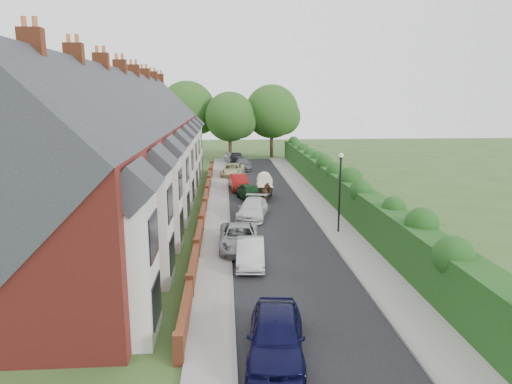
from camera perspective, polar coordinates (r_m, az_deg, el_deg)
ground at (r=25.32m, az=4.89°, el=-7.97°), size 140.00×140.00×0.00m
road at (r=35.72m, az=1.42°, el=-2.03°), size 6.00×58.00×0.02m
pavement_hedge_side at (r=36.31m, az=7.88°, el=-1.83°), size 2.20×58.00×0.12m
pavement_house_side at (r=35.57m, az=-4.77°, el=-2.04°), size 1.70×58.00×0.12m
kerb_hedge_side at (r=36.11m, az=6.24°, el=-1.85°), size 0.18×58.00×0.13m
kerb_house_side at (r=35.56m, az=-3.48°, el=-2.02°), size 0.18×58.00×0.13m
hedge at (r=36.40m, az=10.72°, el=0.59°), size 2.10×58.00×2.85m
terrace_row at (r=34.50m, az=-15.85°, el=4.58°), size 9.05×40.50×11.50m
garden_wall_row at (r=34.53m, az=-6.47°, el=-1.82°), size 0.35×40.35×1.10m
lamppost at (r=28.93m, az=10.47°, el=1.15°), size 0.32×0.32×5.16m
tree_far_left at (r=63.68m, az=-2.97°, el=9.23°), size 7.14×6.80×9.29m
tree_far_right at (r=66.04m, az=2.31°, el=9.85°), size 7.98×7.60×10.31m
tree_far_back at (r=66.81m, az=-8.21°, el=10.02°), size 8.40×8.00×10.82m
car_navy at (r=15.85m, az=2.51°, el=-17.48°), size 2.40×4.82×1.58m
car_silver_a at (r=23.78m, az=-0.69°, el=-7.57°), size 1.62×4.06×1.31m
car_silver_b at (r=26.15m, az=-2.10°, el=-5.70°), size 2.33×4.93×1.36m
car_white at (r=32.71m, az=-0.41°, el=-2.11°), size 2.81×4.97×1.36m
car_green at (r=38.37m, az=-0.75°, el=-0.03°), size 2.54×4.28×1.36m
car_red at (r=42.70m, az=-2.18°, el=1.22°), size 1.88×4.42×1.42m
car_beige at (r=50.22m, az=-2.94°, el=2.78°), size 2.94×5.19×1.37m
car_grey at (r=54.77m, az=-1.64°, el=3.52°), size 1.93×4.63×1.34m
car_black at (r=59.06m, az=-2.45°, el=4.25°), size 2.05×4.73×1.59m
horse at (r=37.47m, az=1.33°, el=-0.18°), size 0.85×1.83×1.53m
horse_cart at (r=39.29m, az=1.07°, el=1.09°), size 1.37×3.02×2.18m
car_extra_far at (r=60.55m, az=-2.98°, el=4.39°), size 2.50×4.66×1.51m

